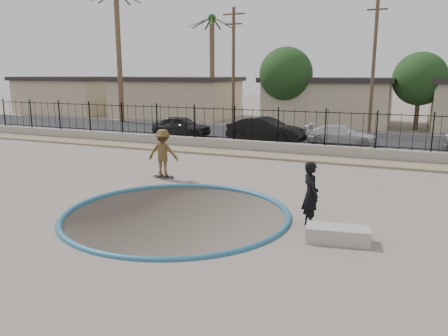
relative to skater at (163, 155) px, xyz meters
name	(u,v)px	position (x,y,z in m)	size (l,w,h in m)	color
ground	(285,167)	(2.80, 9.00, -2.07)	(120.00, 120.00, 2.20)	#70665E
bowl_pit	(177,214)	(2.80, -4.00, -0.97)	(6.84, 6.84, 1.80)	brown
coping_ring	(177,214)	(2.80, -4.00, -0.97)	(7.04, 7.04, 0.20)	#255B78
rock_strip	(272,156)	(2.80, 6.20, -0.91)	(42.00, 1.60, 0.11)	#998364
retaining_wall	(278,148)	(2.80, 7.30, -0.67)	(42.00, 0.45, 0.60)	gray
fence	(278,126)	(2.80, 7.30, 0.53)	(40.00, 0.04, 1.80)	black
street	(304,137)	(2.80, 14.00, -0.95)	(90.00, 8.00, 0.04)	black
house_west_far	(74,94)	(-25.20, 23.50, 1.01)	(10.60, 8.60, 3.90)	tan
house_west	(177,97)	(-12.20, 23.50, 1.01)	(11.60, 8.60, 3.90)	tan
house_center	(329,100)	(2.80, 23.50, 1.01)	(10.60, 8.60, 3.90)	tan
palm_left	(118,29)	(-14.20, 17.00, 6.99)	(2.30, 2.30, 11.30)	brown
palm_mid	(212,45)	(-7.20, 21.00, 5.72)	(2.30, 2.30, 9.30)	brown
utility_pole_left	(233,67)	(-3.20, 16.00, 3.74)	(1.70, 0.24, 9.00)	#473323
utility_pole_mid	(374,62)	(6.80, 16.00, 3.99)	(1.70, 0.24, 9.50)	#473323
street_tree_left	(286,74)	(-0.20, 20.00, 3.22)	(4.32, 4.32, 6.36)	#473323
street_tree_mid	(420,79)	(9.80, 21.00, 2.87)	(3.96, 3.96, 5.83)	#473323
skater	(163,155)	(0.00, 0.00, 0.00)	(1.25, 0.72, 1.93)	brown
skateboard	(164,176)	(0.00, 0.00, -0.90)	(0.89, 0.33, 0.08)	black
videographer	(311,195)	(6.80, -3.53, -0.03)	(0.68, 0.45, 1.87)	black
concrete_ledge	(338,234)	(7.70, -4.38, -0.77)	(1.60, 0.70, 0.40)	#A59E92
car_a	(182,126)	(-5.05, 11.07, -0.24)	(1.62, 4.03, 1.37)	black
car_b	(266,130)	(1.15, 10.40, -0.15)	(1.66, 4.75, 1.57)	black
car_c	(342,135)	(5.62, 11.32, -0.32)	(1.71, 4.20, 1.22)	#BEBEC0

